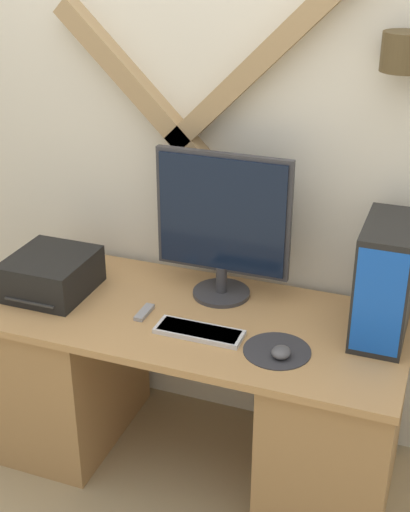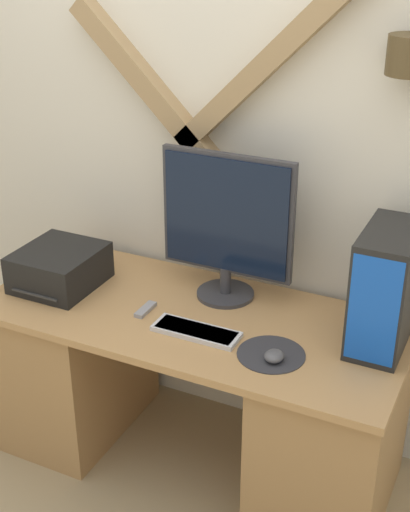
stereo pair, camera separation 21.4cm
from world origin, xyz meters
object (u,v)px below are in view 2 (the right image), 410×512
remote_control (145,310)px  monitor (227,222)px  computer_tower (386,289)px  printer (59,268)px  mouse (274,356)px  keyboard (196,331)px

remote_control → monitor: bearing=48.2°
computer_tower → printer: size_ratio=1.26×
monitor → computer_tower: monitor is taller
mouse → computer_tower: 0.45m
keyboard → mouse: size_ratio=4.29×
computer_tower → remote_control: (-0.86, -0.18, -0.21)m
mouse → computer_tower: size_ratio=0.18×
computer_tower → remote_control: bearing=-168.4°
keyboard → remote_control: (-0.25, 0.06, -0.00)m
mouse → computer_tower: bearing=43.5°
monitor → mouse: (0.34, -0.36, -0.30)m
computer_tower → remote_control: computer_tower is taller
keyboard → computer_tower: size_ratio=0.75×
monitor → keyboard: bearing=-86.0°
monitor → remote_control: size_ratio=4.99×
printer → remote_control: bearing=-5.4°
mouse → remote_control: mouse is taller
computer_tower → printer: bearing=-174.0°
keyboard → mouse: 0.32m
computer_tower → mouse: bearing=-136.5°
printer → remote_control: printer is taller
mouse → remote_control: bearing=169.6°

